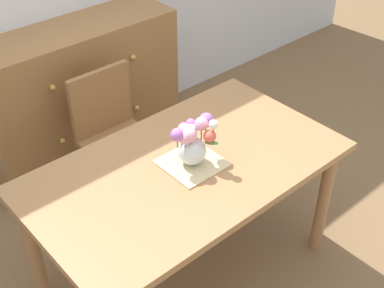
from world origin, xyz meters
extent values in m
plane|color=brown|center=(0.00, 0.00, 0.00)|extent=(12.00, 12.00, 0.00)
cube|color=#9E7047|center=(0.00, 0.00, 0.76)|extent=(1.57, 0.91, 0.04)
cylinder|color=#9E7047|center=(0.71, -0.38, 0.37)|extent=(0.07, 0.07, 0.74)
cylinder|color=#9E7047|center=(-0.71, 0.38, 0.37)|extent=(0.07, 0.07, 0.74)
cylinder|color=#9E7047|center=(0.71, 0.38, 0.37)|extent=(0.07, 0.07, 0.74)
cube|color=olive|center=(0.09, 0.72, 0.46)|extent=(0.42, 0.42, 0.04)
cylinder|color=olive|center=(0.27, 0.54, 0.22)|extent=(0.04, 0.04, 0.44)
cylinder|color=olive|center=(-0.09, 0.54, 0.22)|extent=(0.04, 0.04, 0.44)
cylinder|color=olive|center=(0.27, 0.90, 0.22)|extent=(0.04, 0.04, 0.44)
cylinder|color=olive|center=(-0.09, 0.90, 0.22)|extent=(0.04, 0.04, 0.44)
cube|color=olive|center=(0.09, 0.91, 0.69)|extent=(0.42, 0.04, 0.42)
cube|color=olive|center=(0.18, 1.33, 0.50)|extent=(1.40, 0.44, 1.00)
sphere|color=#B7933D|center=(-0.12, 1.10, 0.78)|extent=(0.04, 0.04, 0.04)
sphere|color=#B7933D|center=(0.48, 1.10, 0.78)|extent=(0.04, 0.04, 0.04)
sphere|color=#B7933D|center=(-0.12, 1.10, 0.38)|extent=(0.04, 0.04, 0.04)
sphere|color=#B7933D|center=(0.48, 1.10, 0.38)|extent=(0.04, 0.04, 0.04)
cube|color=#CCB789|center=(0.03, -0.02, 0.78)|extent=(0.28, 0.28, 0.01)
sphere|color=silver|center=(0.03, -0.02, 0.86)|extent=(0.14, 0.14, 0.14)
sphere|color=#EA9EBC|center=(-0.02, -0.02, 0.96)|extent=(0.07, 0.07, 0.07)
cylinder|color=#478438|center=(-0.02, -0.02, 0.94)|extent=(0.01, 0.01, 0.06)
sphere|color=#B266C6|center=(0.05, 0.02, 0.99)|extent=(0.05, 0.05, 0.05)
cylinder|color=#478438|center=(0.05, 0.02, 0.95)|extent=(0.01, 0.01, 0.08)
sphere|color=white|center=(0.04, 0.01, 0.97)|extent=(0.06, 0.06, 0.06)
cylinder|color=#478438|center=(0.04, 0.01, 0.94)|extent=(0.01, 0.01, 0.06)
sphere|color=#EA9EBC|center=(0.00, -0.03, 0.97)|extent=(0.07, 0.07, 0.07)
cylinder|color=#478438|center=(0.00, -0.03, 0.94)|extent=(0.01, 0.01, 0.07)
sphere|color=#EA9EBC|center=(0.08, -0.03, 1.00)|extent=(0.07, 0.07, 0.07)
cylinder|color=#478438|center=(0.08, -0.03, 0.95)|extent=(0.01, 0.01, 0.09)
sphere|color=white|center=(0.10, -0.09, 1.02)|extent=(0.05, 0.05, 0.05)
cylinder|color=#478438|center=(0.10, -0.09, 0.96)|extent=(0.01, 0.01, 0.11)
sphere|color=#B266C6|center=(0.13, 0.00, 0.98)|extent=(0.07, 0.07, 0.07)
cylinder|color=#478438|center=(0.13, 0.00, 0.95)|extent=(0.01, 0.01, 0.08)
sphere|color=#B266C6|center=(-0.05, 0.00, 0.98)|extent=(0.06, 0.06, 0.06)
cylinder|color=#478438|center=(-0.05, 0.00, 0.94)|extent=(0.01, 0.01, 0.07)
sphere|color=#EA9EBC|center=(0.03, 0.04, 0.95)|extent=(0.07, 0.07, 0.07)
cylinder|color=#478438|center=(0.03, 0.04, 0.93)|extent=(0.01, 0.01, 0.05)
sphere|color=#E55B4C|center=(0.09, -0.08, 0.95)|extent=(0.06, 0.06, 0.06)
cylinder|color=#478438|center=(0.09, -0.08, 0.93)|extent=(0.01, 0.01, 0.04)
sphere|color=#D12D66|center=(0.06, 0.08, 0.94)|extent=(0.04, 0.04, 0.04)
cylinder|color=#478438|center=(0.06, 0.08, 0.92)|extent=(0.01, 0.01, 0.03)
ellipsoid|color=#478438|center=(-0.01, 0.02, 0.94)|extent=(0.07, 0.06, 0.04)
ellipsoid|color=#478438|center=(0.08, -0.10, 0.93)|extent=(0.06, 0.07, 0.02)
camera|label=1|loc=(-1.30, -1.52, 2.39)|focal=48.85mm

